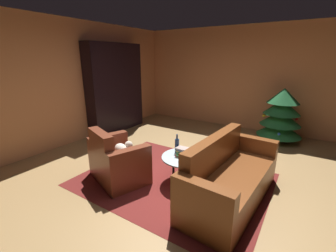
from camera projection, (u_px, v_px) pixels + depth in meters
name	position (u px, v px, depth m)	size (l,w,h in m)	color
ground_plane	(182.00, 178.00, 3.72)	(8.09, 8.09, 0.00)	#997547
wall_back	(245.00, 79.00, 6.06)	(6.06, 0.06, 2.73)	tan
wall_left	(62.00, 84.00, 4.87)	(0.06, 6.86, 2.73)	tan
area_rug	(174.00, 179.00, 3.67)	(2.87, 2.25, 0.01)	maroon
bookshelf_unit	(119.00, 88.00, 5.96)	(0.36, 1.69, 2.27)	black
armchair_red	(117.00, 162.00, 3.62)	(1.12, 0.97, 0.86)	brown
couch_red	(229.00, 179.00, 3.10)	(0.86, 1.92, 0.88)	brown
coffee_table	(185.00, 159.00, 3.52)	(0.74, 0.74, 0.43)	black
book_stack_on_table	(183.00, 152.00, 3.50)	(0.22, 0.18, 0.14)	#B32B32
bottle_on_table	(177.00, 145.00, 3.62)	(0.07, 0.07, 0.31)	navy
decorated_tree	(281.00, 115.00, 5.19)	(0.98, 0.98, 1.26)	brown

